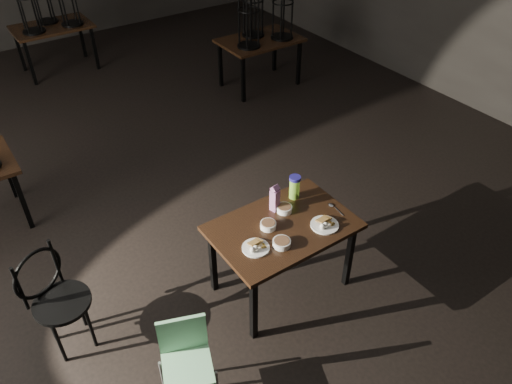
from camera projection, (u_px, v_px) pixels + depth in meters
room at (115, 7)px, 3.80m from camera, size 12.00×12.04×3.22m
main_table at (283, 232)px, 4.25m from camera, size 1.20×0.80×0.75m
plate_left at (256, 247)px, 3.97m from camera, size 0.22×0.22×0.07m
plate_right at (325, 224)px, 4.18m from camera, size 0.24×0.24×0.08m
bowl_near at (268, 225)px, 4.16m from camera, size 0.14×0.14×0.05m
bowl_far at (284, 209)px, 4.33m from camera, size 0.14×0.14×0.05m
bowl_big at (282, 243)px, 3.99m from camera, size 0.15×0.15×0.05m
juice_carton at (275, 199)px, 4.29m from camera, size 0.08×0.08×0.26m
water_bottle at (295, 187)px, 4.43m from camera, size 0.11×0.11×0.23m
spoon at (332, 206)px, 4.39m from camera, size 0.05×0.20×0.01m
bentwood_chair at (54, 294)px, 3.86m from camera, size 0.50×0.50×0.94m
school_chair at (186, 356)px, 3.54m from camera, size 0.45×0.45×0.75m
bg_table_right at (260, 37)px, 7.48m from camera, size 1.20×0.80×1.48m
bg_table_far at (51, 24)px, 7.93m from camera, size 1.20×0.80×1.48m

